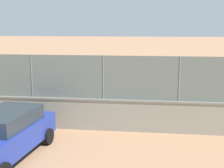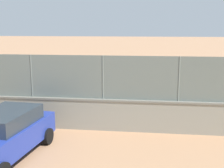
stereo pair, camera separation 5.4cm
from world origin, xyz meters
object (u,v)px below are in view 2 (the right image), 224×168
Objects in this scene: player_foreground_swinging at (69,79)px; sports_ball at (67,83)px; parked_car_blue at (4,134)px; player_baseline_waiting at (176,95)px; courtside_bench at (54,105)px.

player_foreground_swinging reaches higher than sports_ball.
sports_ball is (-0.20, 1.06, -0.07)m from player_foreground_swinging.
sports_ball is at bearing -85.59° from parked_car_blue.
sports_ball is (6.84, -2.91, -0.10)m from player_baseline_waiting.
sports_ball is 0.02× the size of parked_car_blue.
player_foreground_swinging is 5.36m from courtside_bench.
sports_ball is at bearing -23.07° from player_baseline_waiting.
courtside_bench is at bearing 11.84° from player_baseline_waiting.
player_baseline_waiting is 0.36× the size of parked_car_blue.
player_foreground_swinging is at bearing -84.93° from parked_car_blue.
courtside_bench is (-0.82, 5.27, -0.46)m from player_foreground_swinging.
sports_ball is at bearing 100.78° from player_foreground_swinging.
player_foreground_swinging is 0.97× the size of courtside_bench.
parked_car_blue reaches higher than courtside_bench.
player_foreground_swinging is 0.97× the size of player_baseline_waiting.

